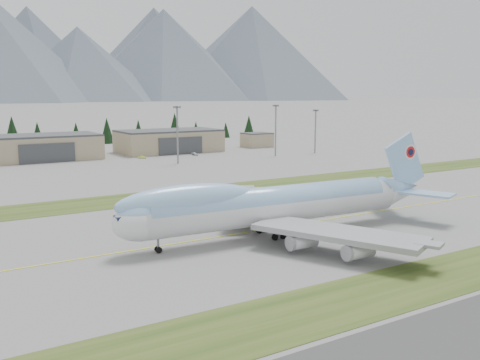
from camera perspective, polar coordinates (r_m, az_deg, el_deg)
ground at (r=112.11m, az=3.12°, el=-5.23°), size 7000.00×7000.00×0.00m
grass_strip_near at (r=85.13m, az=18.14°, el=-10.38°), size 400.00×14.00×0.08m
grass_strip_far at (r=150.35m, az=-6.73°, el=-1.58°), size 400.00×18.00×0.08m
taxiway_line_main at (r=112.11m, az=3.12°, el=-5.23°), size 400.00×0.40×0.02m
boeing_747_freighter at (r=105.44m, az=3.67°, el=-2.58°), size 73.55×63.55×19.41m
hangar_center at (r=244.57m, az=-20.51°, el=3.30°), size 48.00×26.60×10.80m
hangar_right at (r=262.83m, az=-7.57°, el=4.16°), size 48.00×26.60×10.80m
control_shed at (r=285.44m, az=1.81°, el=4.30°), size 14.00×12.00×7.60m
floodlight_masts at (r=215.80m, az=-9.09°, el=5.82°), size 166.58×9.96×23.80m
service_vehicle_b at (r=238.11m, az=-10.40°, el=2.28°), size 3.57×2.95×1.15m
service_vehicle_c at (r=247.31m, az=-4.85°, el=2.65°), size 1.85×4.27×1.22m
conifer_belt at (r=307.65m, az=-19.94°, el=4.75°), size 269.56×14.33×16.80m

